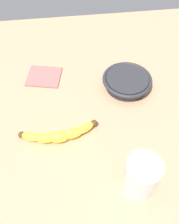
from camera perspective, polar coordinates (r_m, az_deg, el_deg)
wooden_tabletop at (r=75.54cm, az=-1.07°, el=-5.04°), size 120.00×120.00×3.00cm
banana at (r=72.17cm, az=-6.80°, el=-5.03°), size 22.66×6.63×3.50cm
smoothie_glass at (r=62.74cm, az=11.48°, el=-13.99°), size 8.29×8.29×11.47cm
ceramic_bowl at (r=84.73cm, az=8.41°, el=6.82°), size 16.21×16.21×3.78cm
folded_napkin at (r=89.60cm, az=-10.18°, el=7.83°), size 13.04×11.94×0.60cm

